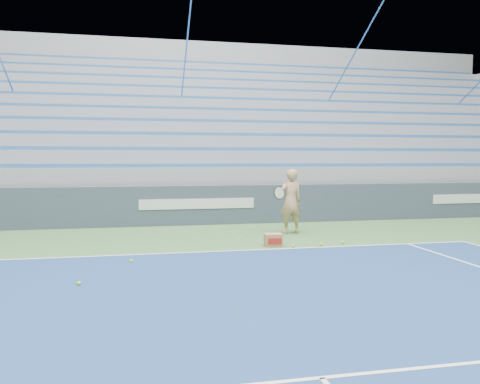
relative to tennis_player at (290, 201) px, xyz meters
name	(u,v)px	position (x,y,z in m)	size (l,w,h in m)	color
sponsor_barrier	(197,205)	(-2.09, 2.05, -0.25)	(30.00, 0.32, 1.10)	#384455
bleachers	(181,146)	(-2.09, 7.77, 1.56)	(31.00, 9.15, 7.30)	#96999F
tennis_player	(290,201)	(0.00, 0.00, 0.00)	(0.92, 0.84, 1.59)	tan
ball_box	(273,240)	(-0.88, -1.58, -0.67)	(0.38, 0.30, 0.27)	#A1764D
tennis_ball_0	(131,261)	(-3.77, -2.59, -0.77)	(0.07, 0.07, 0.07)	#BFE82F
tennis_ball_1	(321,244)	(0.13, -1.72, -0.77)	(0.07, 0.07, 0.07)	#BFE82F
tennis_ball_2	(343,243)	(0.67, -1.63, -0.77)	(0.07, 0.07, 0.07)	#BFE82F
tennis_ball_3	(79,284)	(-4.47, -4.00, -0.77)	(0.07, 0.07, 0.07)	#BFE82F
tennis_ball_4	(293,246)	(-0.51, -1.79, -0.77)	(0.07, 0.07, 0.07)	#BFE82F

